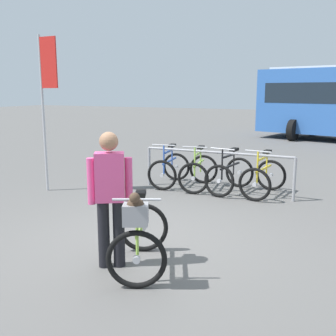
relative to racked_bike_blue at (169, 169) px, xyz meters
name	(u,v)px	position (x,y,z in m)	size (l,w,h in m)	color
ground_plane	(141,240)	(1.13, -3.22, -0.37)	(80.00, 80.00, 0.00)	#605E5B
bike_rack_rail	(216,161)	(1.16, -0.16, 0.30)	(3.21, 0.10, 0.88)	#99999E
racked_bike_blue	(169,169)	(0.00, 0.00, 0.00)	(0.80, 1.18, 0.97)	black
racked_bike_lime	(199,172)	(0.70, 0.01, 0.00)	(0.83, 1.19, 0.97)	black
racked_bike_black	(230,175)	(1.40, 0.02, 0.00)	(0.79, 1.18, 0.98)	black
racked_bike_yellow	(263,178)	(2.10, 0.03, 0.00)	(0.75, 1.15, 0.97)	black
featured_bicycle	(139,233)	(1.63, -4.12, 0.12)	(1.06, 1.26, 1.09)	black
person_with_featured_bike	(110,194)	(1.24, -4.12, 0.54)	(0.46, 0.35, 1.64)	black
banner_flag	(46,84)	(-2.00, -1.59, 1.86)	(0.45, 0.05, 3.20)	#B2B2B7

